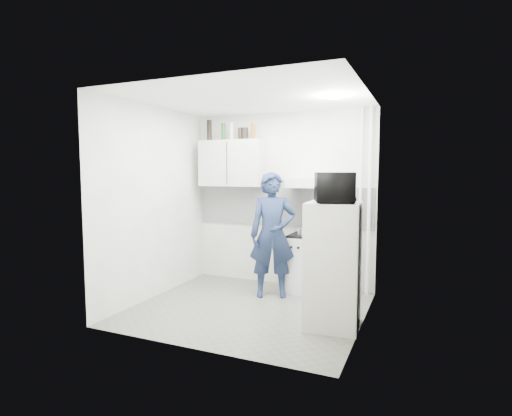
% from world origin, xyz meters
% --- Properties ---
extents(floor, '(2.80, 2.80, 0.00)m').
position_xyz_m(floor, '(0.00, 0.00, 0.00)').
color(floor, '#65645C').
rests_on(floor, ground).
extents(ceiling, '(2.80, 2.80, 0.00)m').
position_xyz_m(ceiling, '(0.00, 0.00, 2.60)').
color(ceiling, white).
rests_on(ceiling, wall_back).
extents(wall_back, '(2.80, 0.00, 2.80)m').
position_xyz_m(wall_back, '(0.00, 1.25, 1.30)').
color(wall_back, white).
rests_on(wall_back, floor).
extents(wall_left, '(0.00, 2.60, 2.60)m').
position_xyz_m(wall_left, '(-1.40, 0.00, 1.30)').
color(wall_left, white).
rests_on(wall_left, floor).
extents(wall_right, '(0.00, 2.60, 2.60)m').
position_xyz_m(wall_right, '(1.40, 0.00, 1.30)').
color(wall_right, white).
rests_on(wall_right, floor).
extents(person, '(0.74, 0.63, 1.72)m').
position_xyz_m(person, '(0.10, 0.61, 0.86)').
color(person, '#192542').
rests_on(person, floor).
extents(stove, '(0.50, 0.50, 0.80)m').
position_xyz_m(stove, '(0.48, 1.00, 0.40)').
color(stove, silver).
rests_on(stove, floor).
extents(fridge, '(0.62, 0.62, 1.39)m').
position_xyz_m(fridge, '(1.10, -0.14, 0.69)').
color(fridge, silver).
rests_on(fridge, floor).
extents(stove_top, '(0.48, 0.48, 0.03)m').
position_xyz_m(stove_top, '(0.48, 1.00, 0.82)').
color(stove_top, black).
rests_on(stove_top, stove).
extents(saucepan, '(0.19, 0.19, 0.10)m').
position_xyz_m(saucepan, '(0.45, 0.93, 0.88)').
color(saucepan, silver).
rests_on(saucepan, stove_top).
extents(microwave, '(0.68, 0.56, 0.33)m').
position_xyz_m(microwave, '(1.10, -0.14, 1.55)').
color(microwave, black).
rests_on(microwave, fridge).
extents(bottle_a, '(0.08, 0.08, 0.32)m').
position_xyz_m(bottle_a, '(-1.14, 1.07, 2.36)').
color(bottle_a, black).
rests_on(bottle_a, upper_cabinet).
extents(bottle_c, '(0.06, 0.06, 0.26)m').
position_xyz_m(bottle_c, '(-0.90, 1.07, 2.33)').
color(bottle_c, '#144C1E').
rests_on(bottle_c, upper_cabinet).
extents(bottle_d, '(0.06, 0.06, 0.27)m').
position_xyz_m(bottle_d, '(-0.75, 1.07, 2.33)').
color(bottle_d, '#B2B7BC').
rests_on(bottle_d, upper_cabinet).
extents(canister_a, '(0.07, 0.07, 0.18)m').
position_xyz_m(canister_a, '(-0.61, 1.07, 2.29)').
color(canister_a, black).
rests_on(canister_a, upper_cabinet).
extents(canister_b, '(0.10, 0.10, 0.18)m').
position_xyz_m(canister_b, '(-0.53, 1.07, 2.29)').
color(canister_b, black).
rests_on(canister_b, upper_cabinet).
extents(bottle_e, '(0.06, 0.06, 0.24)m').
position_xyz_m(bottle_e, '(-0.39, 1.07, 2.32)').
color(bottle_e, brown).
rests_on(bottle_e, upper_cabinet).
extents(upper_cabinet, '(1.00, 0.35, 0.70)m').
position_xyz_m(upper_cabinet, '(-0.75, 1.07, 1.85)').
color(upper_cabinet, silver).
rests_on(upper_cabinet, wall_back).
extents(range_hood, '(0.60, 0.50, 0.14)m').
position_xyz_m(range_hood, '(0.45, 1.00, 1.57)').
color(range_hood, silver).
rests_on(range_hood, wall_back).
extents(backsplash, '(2.74, 0.03, 0.60)m').
position_xyz_m(backsplash, '(0.00, 1.24, 1.20)').
color(backsplash, white).
rests_on(backsplash, wall_back).
extents(pipe_a, '(0.05, 0.05, 2.60)m').
position_xyz_m(pipe_a, '(1.30, 1.17, 1.30)').
color(pipe_a, silver).
rests_on(pipe_a, floor).
extents(pipe_b, '(0.04, 0.04, 2.60)m').
position_xyz_m(pipe_b, '(1.18, 1.17, 1.30)').
color(pipe_b, silver).
rests_on(pipe_b, floor).
extents(ceiling_spot_fixture, '(0.10, 0.10, 0.02)m').
position_xyz_m(ceiling_spot_fixture, '(1.00, 0.20, 2.57)').
color(ceiling_spot_fixture, white).
rests_on(ceiling_spot_fixture, ceiling).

